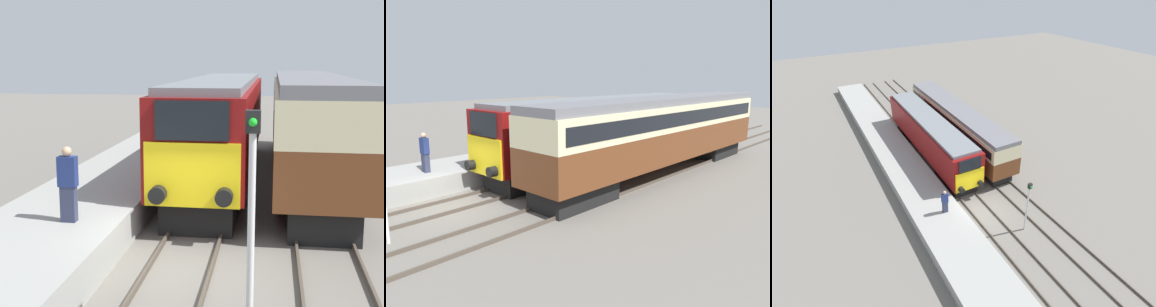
{
  "view_description": "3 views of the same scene",
  "coord_description": "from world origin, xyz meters",
  "views": [
    {
      "loc": [
        2.0,
        -11.43,
        4.74
      ],
      "look_at": [
        0.0,
        1.75,
        2.39
      ],
      "focal_mm": 50.0,
      "sensor_mm": 36.0,
      "label": 1
    },
    {
      "loc": [
        13.71,
        -6.87,
        5.23
      ],
      "look_at": [
        1.7,
        5.75,
        1.6
      ],
      "focal_mm": 35.0,
      "sensor_mm": 36.0,
      "label": 2
    },
    {
      "loc": [
        -9.37,
        -14.39,
        15.37
      ],
      "look_at": [
        1.7,
        5.75,
        1.6
      ],
      "focal_mm": 28.0,
      "sensor_mm": 36.0,
      "label": 3
    }
  ],
  "objects": [
    {
      "name": "signal_post",
      "position": [
        1.7,
        -3.01,
        2.35
      ],
      "size": [
        0.24,
        0.28,
        3.96
      ],
      "color": "silver",
      "rests_on": "ground_plane"
    },
    {
      "name": "rails_far_track",
      "position": [
        3.4,
        5.0,
        0.07
      ],
      "size": [
        1.5,
        60.0,
        0.14
      ],
      "color": "#4C4238",
      "rests_on": "ground_plane"
    },
    {
      "name": "platform_left",
      "position": [
        -3.3,
        8.0,
        0.45
      ],
      "size": [
        3.5,
        50.0,
        0.9
      ],
      "color": "gray",
      "rests_on": "ground_plane"
    },
    {
      "name": "passenger_carriage",
      "position": [
        3.4,
        10.42,
        2.5
      ],
      "size": [
        2.75,
        17.69,
        4.14
      ],
      "color": "black",
      "rests_on": "ground_plane"
    },
    {
      "name": "rails_near_track",
      "position": [
        0.0,
        5.0,
        0.07
      ],
      "size": [
        1.51,
        60.0,
        0.14
      ],
      "color": "#4C4238",
      "rests_on": "ground_plane"
    },
    {
      "name": "locomotive",
      "position": [
        0.0,
        9.5,
        2.27
      ],
      "size": [
        2.7,
        16.0,
        4.03
      ],
      "color": "black",
      "rests_on": "ground_plane"
    },
    {
      "name": "person_on_platform",
      "position": [
        -2.78,
        0.37,
        1.82
      ],
      "size": [
        0.44,
        0.26,
        1.83
      ],
      "color": "#2D334C",
      "rests_on": "platform_left"
    },
    {
      "name": "ground_plane",
      "position": [
        0.0,
        0.0,
        0.0
      ],
      "size": [
        120.0,
        120.0,
        0.0
      ],
      "primitive_type": "plane",
      "color": "slate"
    }
  ]
}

